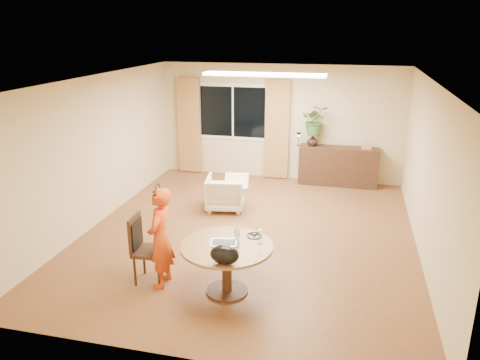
# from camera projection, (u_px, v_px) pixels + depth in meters

# --- Properties ---
(floor) EXTENTS (6.50, 6.50, 0.00)m
(floor) POSITION_uv_depth(u_px,v_px,m) (249.00, 234.00, 8.03)
(floor) COLOR brown
(floor) RESTS_ON ground
(ceiling) EXTENTS (6.50, 6.50, 0.00)m
(ceiling) POSITION_uv_depth(u_px,v_px,m) (250.00, 80.00, 7.21)
(ceiling) COLOR white
(ceiling) RESTS_ON wall_back
(wall_back) EXTENTS (5.50, 0.00, 5.50)m
(wall_back) POSITION_uv_depth(u_px,v_px,m) (280.00, 123.00, 10.62)
(wall_back) COLOR #D1BC88
(wall_back) RESTS_ON floor
(wall_left) EXTENTS (0.00, 6.50, 6.50)m
(wall_left) POSITION_uv_depth(u_px,v_px,m) (97.00, 151.00, 8.23)
(wall_left) COLOR #D1BC88
(wall_left) RESTS_ON floor
(wall_right) EXTENTS (0.00, 6.50, 6.50)m
(wall_right) POSITION_uv_depth(u_px,v_px,m) (428.00, 173.00, 7.01)
(wall_right) COLOR #D1BC88
(wall_right) RESTS_ON floor
(window) EXTENTS (1.70, 0.03, 1.30)m
(window) POSITION_uv_depth(u_px,v_px,m) (233.00, 112.00, 10.78)
(window) COLOR white
(window) RESTS_ON wall_back
(curtain_left) EXTENTS (0.55, 0.08, 2.25)m
(curtain_left) POSITION_uv_depth(u_px,v_px,m) (189.00, 126.00, 11.05)
(curtain_left) COLOR olive
(curtain_left) RESTS_ON wall_back
(curtain_right) EXTENTS (0.55, 0.08, 2.25)m
(curtain_right) POSITION_uv_depth(u_px,v_px,m) (277.00, 130.00, 10.59)
(curtain_right) COLOR olive
(curtain_right) RESTS_ON wall_back
(ceiling_panel) EXTENTS (2.20, 0.35, 0.05)m
(ceiling_panel) POSITION_uv_depth(u_px,v_px,m) (264.00, 75.00, 8.33)
(ceiling_panel) COLOR white
(ceiling_panel) RESTS_ON ceiling
(dining_table) EXTENTS (1.21, 1.21, 0.69)m
(dining_table) POSITION_uv_depth(u_px,v_px,m) (227.00, 255.00, 6.11)
(dining_table) COLOR brown
(dining_table) RESTS_ON floor
(dining_chair) EXTENTS (0.49, 0.45, 0.96)m
(dining_chair) POSITION_uv_depth(u_px,v_px,m) (150.00, 249.00, 6.41)
(dining_chair) COLOR black
(dining_chair) RESTS_ON floor
(child) EXTENTS (0.53, 0.36, 1.40)m
(child) POSITION_uv_depth(u_px,v_px,m) (160.00, 238.00, 6.25)
(child) COLOR red
(child) RESTS_ON floor
(laptop) EXTENTS (0.42, 0.33, 0.25)m
(laptop) POSITION_uv_depth(u_px,v_px,m) (224.00, 235.00, 6.08)
(laptop) COLOR #B7B7BC
(laptop) RESTS_ON dining_table
(tumbler) EXTENTS (0.08, 0.08, 0.10)m
(tumbler) POSITION_uv_depth(u_px,v_px,m) (237.00, 232.00, 6.34)
(tumbler) COLOR white
(tumbler) RESTS_ON dining_table
(wine_glass) EXTENTS (0.08, 0.08, 0.20)m
(wine_glass) POSITION_uv_depth(u_px,v_px,m) (260.00, 236.00, 6.08)
(wine_glass) COLOR white
(wine_glass) RESTS_ON dining_table
(pot_lid) EXTENTS (0.21, 0.21, 0.03)m
(pot_lid) POSITION_uv_depth(u_px,v_px,m) (254.00, 235.00, 6.31)
(pot_lid) COLOR white
(pot_lid) RESTS_ON dining_table
(handbag) EXTENTS (0.40, 0.28, 0.24)m
(handbag) POSITION_uv_depth(u_px,v_px,m) (225.00, 255.00, 5.55)
(handbag) COLOR black
(handbag) RESTS_ON dining_table
(armchair) EXTENTS (0.81, 0.83, 0.66)m
(armchair) POSITION_uv_depth(u_px,v_px,m) (225.00, 193.00, 9.02)
(armchair) COLOR beige
(armchair) RESTS_ON floor
(throw) EXTENTS (0.55, 0.63, 0.03)m
(throw) POSITION_uv_depth(u_px,v_px,m) (236.00, 177.00, 8.83)
(throw) COLOR beige
(throw) RESTS_ON armchair
(sideboard) EXTENTS (1.72, 0.42, 0.86)m
(sideboard) POSITION_uv_depth(u_px,v_px,m) (338.00, 166.00, 10.37)
(sideboard) COLOR black
(sideboard) RESTS_ON floor
(vase) EXTENTS (0.27, 0.27, 0.25)m
(vase) POSITION_uv_depth(u_px,v_px,m) (313.00, 140.00, 10.32)
(vase) COLOR black
(vase) RESTS_ON sideboard
(bouquet) EXTENTS (0.66, 0.60, 0.66)m
(bouquet) POSITION_uv_depth(u_px,v_px,m) (315.00, 120.00, 10.17)
(bouquet) COLOR #3E702A
(bouquet) RESTS_ON vase
(book_stack) EXTENTS (0.23, 0.18, 0.09)m
(book_stack) POSITION_uv_depth(u_px,v_px,m) (366.00, 147.00, 10.09)
(book_stack) COLOR #9A6A4E
(book_stack) RESTS_ON sideboard
(desk_lamp) EXTENTS (0.15, 0.15, 0.32)m
(desk_lamp) POSITION_uv_depth(u_px,v_px,m) (299.00, 139.00, 10.33)
(desk_lamp) COLOR black
(desk_lamp) RESTS_ON sideboard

